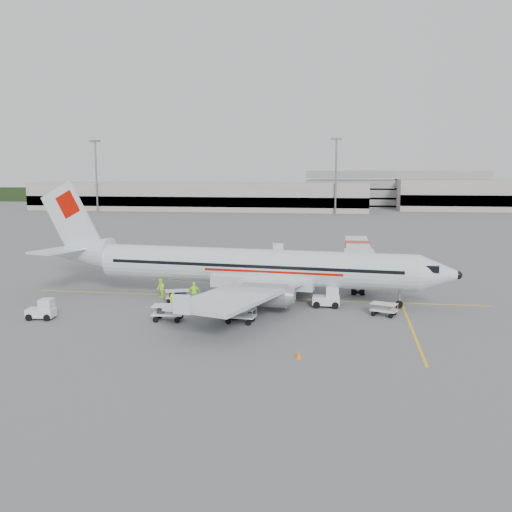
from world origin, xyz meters
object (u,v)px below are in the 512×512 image
object	(u,v)px
tug_fore	(326,297)
tug_mid	(233,307)
tug_aft	(41,309)
belt_loader	(198,297)
aircraft	(254,243)
jet_bridge	(357,262)

from	to	relation	value
tug_fore	tug_mid	world-z (taller)	tug_fore
tug_fore	tug_mid	bearing A→B (deg)	-148.18
tug_aft	tug_fore	bearing A→B (deg)	13.70
belt_loader	aircraft	bearing A→B (deg)	76.48
jet_bridge	tug_aft	size ratio (longest dim) A/B	7.88
tug_fore	tug_aft	world-z (taller)	tug_fore
jet_bridge	tug_mid	distance (m)	19.81
jet_bridge	belt_loader	bearing A→B (deg)	-132.63
jet_bridge	tug_fore	world-z (taller)	jet_bridge
aircraft	tug_mid	world-z (taller)	aircraft
jet_bridge	belt_loader	distance (m)	20.62
jet_bridge	tug_mid	world-z (taller)	jet_bridge
jet_bridge	belt_loader	xyz separation A→B (m)	(-13.76, -15.33, -1.01)
aircraft	belt_loader	world-z (taller)	aircraft
tug_fore	belt_loader	bearing A→B (deg)	-163.61
jet_bridge	tug_fore	xyz separation A→B (m)	(-2.81, -11.92, -1.35)
belt_loader	tug_aft	size ratio (longest dim) A/B	2.13
tug_mid	belt_loader	bearing A→B (deg)	175.11
belt_loader	tug_mid	distance (m)	3.69
jet_bridge	tug_aft	world-z (taller)	jet_bridge
aircraft	tug_aft	xyz separation A→B (m)	(-16.13, -10.00, -4.62)
belt_loader	tug_mid	size ratio (longest dim) A/B	2.16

